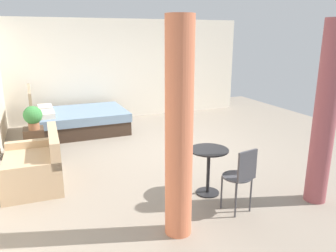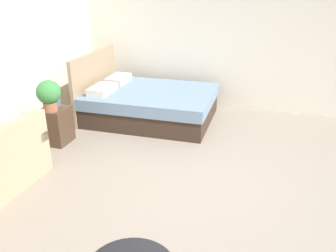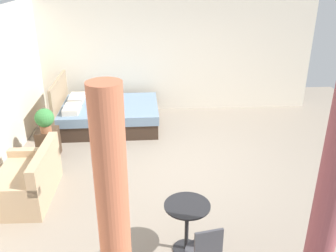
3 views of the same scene
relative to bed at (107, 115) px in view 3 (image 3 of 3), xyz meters
The scene contains 11 objects.
ground_plane 2.58m from the bed, 139.93° to the right, with size 9.13×9.63×0.02m, color gray.
wall_right 2.25m from the bed, 56.17° to the right, with size 0.12×6.63×2.71m, color silver.
bed is the anchor object (origin of this frame).
couch 2.88m from the bed, 160.33° to the left, with size 1.34×0.86×0.83m.
nightstand 1.65m from the bed, 144.15° to the left, with size 0.41×0.38×0.55m.
potted_plant 1.80m from the bed, 146.67° to the left, with size 0.34×0.34×0.46m.
vase 1.61m from the bed, 140.88° to the left, with size 0.12×0.12×0.18m.
balcony_table 4.26m from the bed, 160.96° to the right, with size 0.57×0.57×0.69m.
cafe_chair_near_window 4.91m from the bed, 162.01° to the right, with size 0.45×0.45×0.89m.
curtain_left 5.57m from the bed, 150.40° to the right, with size 0.30×0.30×2.49m.
curtain_right 4.90m from the bed, behind, with size 0.31×0.31×2.49m.
Camera 3 is at (-5.73, 0.71, 3.37)m, focal length 39.13 mm.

